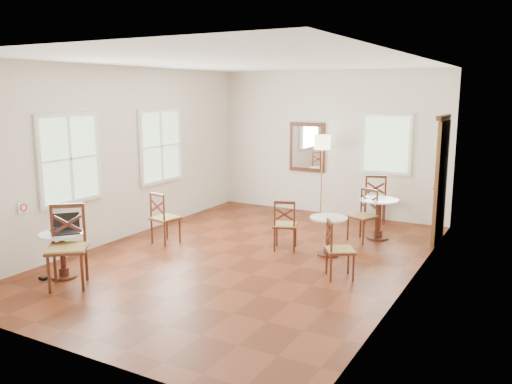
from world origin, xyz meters
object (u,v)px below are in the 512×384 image
chair_back_a (375,199)px  power_adapter (43,278)px  laptop (67,228)px  chair_near_b (67,247)px  chair_mid_b (339,249)px  cafe_table_near (62,250)px  navy_mug (56,230)px  chair_near_a (164,218)px  cafe_table_back (379,214)px  chair_back_b (363,215)px  mouse (52,231)px  cafe_table_mid (328,232)px  water_glass (58,228)px  floor_lamp (322,148)px  chair_mid_a (285,225)px

chair_back_a → power_adapter: size_ratio=9.41×
power_adapter → laptop: bearing=52.4°
chair_near_b → chair_mid_b: size_ratio=1.32×
chair_mid_b → chair_back_a: size_ratio=0.85×
chair_near_b → chair_mid_b: (3.05, 2.05, -0.13)m
cafe_table_near → navy_mug: bearing=-132.3°
chair_back_a → navy_mug: (-2.95, -5.25, 0.20)m
cafe_table_near → chair_near_a: 2.04m
cafe_table_back → laptop: (-3.27, -4.01, 0.26)m
laptop → power_adapter: (-0.22, -0.28, -0.69)m
cafe_table_back → chair_back_b: 0.32m
cafe_table_back → mouse: cafe_table_back is taller
chair_near_a → power_adapter: (-0.35, -2.24, -0.43)m
chair_mid_b → mouse: size_ratio=9.53×
cafe_table_mid → chair_near_a: size_ratio=0.70×
chair_mid_b → water_glass: (-3.46, -1.83, 0.29)m
cafe_table_mid → floor_lamp: 2.87m
chair_mid_a → laptop: size_ratio=1.84×
cafe_table_near → cafe_table_mid: bearing=43.8°
floor_lamp → chair_back_a: bearing=0.8°
cafe_table_near → chair_mid_b: size_ratio=0.78×
cafe_table_near → cafe_table_mid: cafe_table_near is taller
laptop → water_glass: laptop is taller
cafe_table_mid → chair_mid_a: bearing=-176.2°
chair_mid_a → mouse: 3.57m
chair_back_a → water_glass: chair_back_a is taller
chair_near_a → mouse: chair_near_a is taller
chair_near_b → navy_mug: bearing=119.3°
cafe_table_mid → chair_near_b: 3.90m
cafe_table_back → chair_near_a: size_ratio=0.80×
cafe_table_near → water_glass: water_glass is taller
mouse → navy_mug: (0.12, -0.03, 0.03)m
chair_near_b → laptop: (-0.30, 0.27, 0.16)m
power_adapter → chair_mid_a: bearing=51.4°
laptop → power_adapter: 0.78m
chair_near_a → chair_mid_a: (1.98, 0.67, -0.03)m
chair_mid_a → chair_back_a: size_ratio=0.86×
chair_mid_a → navy_mug: 3.53m
chair_near_b → chair_mid_a: 3.42m
power_adapter → chair_mid_b: bearing=30.1°
chair_mid_b → power_adapter: 4.14m
chair_near_b → mouse: bearing=120.6°
chair_mid_b → power_adapter: size_ratio=7.97×
cafe_table_back → chair_back_b: size_ratio=0.79×
chair_near_a → navy_mug: size_ratio=8.25×
mouse → navy_mug: navy_mug is taller
floor_lamp → navy_mug: floor_lamp is taller
chair_near_a → chair_near_b: (0.16, -2.23, 0.10)m
floor_lamp → cafe_table_near: bearing=-108.8°
cafe_table_back → chair_near_b: (-2.98, -4.28, 0.10)m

